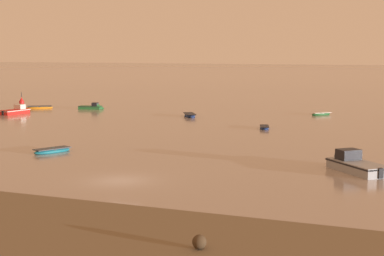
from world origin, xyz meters
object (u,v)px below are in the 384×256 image
rowboat_moored_1 (264,128)px  rowboat_moored_6 (190,115)px  rowboat_moored_5 (321,114)px  motorboat_moored_4 (94,108)px  channel_buoy (22,101)px  motorboat_moored_0 (19,111)px  motorboat_moored_3 (350,165)px  rowboat_moored_3 (40,108)px  rowboat_moored_2 (52,151)px

rowboat_moored_1 → rowboat_moored_6: (-13.99, 9.61, 0.04)m
rowboat_moored_5 → motorboat_moored_4: size_ratio=0.75×
channel_buoy → motorboat_moored_4: bearing=-13.5°
rowboat_moored_1 → motorboat_moored_0: bearing=-112.3°
rowboat_moored_1 → channel_buoy: channel_buoy is taller
motorboat_moored_3 → motorboat_moored_4: motorboat_moored_3 is taller
motorboat_moored_0 → rowboat_moored_6: bearing=-69.8°
rowboat_moored_3 → rowboat_moored_6: 28.44m
motorboat_moored_0 → rowboat_moored_5: motorboat_moored_0 is taller
rowboat_moored_2 → rowboat_moored_3: rowboat_moored_3 is taller
rowboat_moored_5 → rowboat_moored_6: rowboat_moored_6 is taller
rowboat_moored_2 → motorboat_moored_4: bearing=-129.2°
motorboat_moored_0 → motorboat_moored_3: 60.51m
rowboat_moored_5 → channel_buoy: bearing=-50.0°
rowboat_moored_3 → motorboat_moored_4: size_ratio=0.96×
rowboat_moored_1 → motorboat_moored_3: motorboat_moored_3 is taller
motorboat_moored_4 → rowboat_moored_1: bearing=-35.4°
rowboat_moored_6 → channel_buoy: 38.50m
motorboat_moored_3 → rowboat_moored_2: bearing=50.9°
motorboat_moored_0 → rowboat_moored_3: bearing=20.5°
motorboat_moored_0 → rowboat_moored_1: size_ratio=1.68×
rowboat_moored_6 → rowboat_moored_2: bearing=148.9°
rowboat_moored_2 → motorboat_moored_4: size_ratio=0.88×
rowboat_moored_2 → rowboat_moored_1: bearing=175.1°
rowboat_moored_1 → rowboat_moored_2: 28.85m
rowboat_moored_6 → motorboat_moored_0: bearing=71.7°
rowboat_moored_3 → motorboat_moored_0: bearing=-113.9°
motorboat_moored_4 → rowboat_moored_6: bearing=-26.0°
motorboat_moored_0 → motorboat_moored_4: motorboat_moored_0 is taller
rowboat_moored_3 → channel_buoy: size_ratio=1.91×
rowboat_moored_2 → motorboat_moored_4: 43.70m
rowboat_moored_1 → rowboat_moored_2: (-14.46, -24.96, 0.02)m
motorboat_moored_0 → motorboat_moored_3: motorboat_moored_3 is taller
motorboat_moored_4 → channel_buoy: bearing=154.6°
motorboat_moored_4 → rowboat_moored_6: motorboat_moored_4 is taller
motorboat_moored_0 → rowboat_moored_3: (-1.69, 7.81, -0.13)m
rowboat_moored_1 → channel_buoy: size_ratio=1.50×
rowboat_moored_2 → motorboat_moored_0: bearing=-112.6°
rowboat_moored_2 → rowboat_moored_3: bearing=-117.6°
rowboat_moored_3 → rowboat_moored_5: size_ratio=1.29×
rowboat_moored_2 → rowboat_moored_5: rowboat_moored_2 is taller
motorboat_moored_4 → channel_buoy: (-18.06, 4.34, 0.21)m
motorboat_moored_3 → rowboat_moored_6: size_ratio=1.44×
motorboat_moored_0 → rowboat_moored_2: bearing=-129.6°
motorboat_moored_0 → motorboat_moored_4: bearing=-26.7°
motorboat_moored_4 → channel_buoy: channel_buoy is taller
rowboat_moored_6 → rowboat_moored_5: bearing=-92.1°
motorboat_moored_3 → motorboat_moored_4: (-46.72, 37.63, -0.13)m
rowboat_moored_6 → motorboat_moored_4: bearing=45.7°
rowboat_moored_5 → channel_buoy: 55.22m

